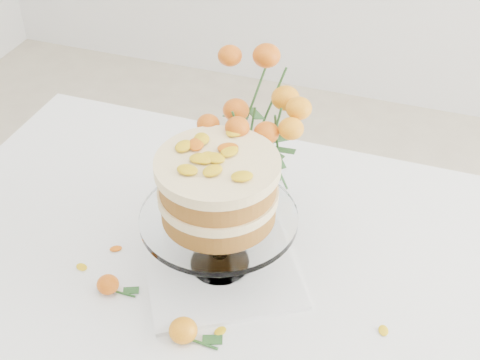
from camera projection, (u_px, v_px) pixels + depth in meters
The scene contains 12 objects.
table at pixel (242, 290), 1.40m from camera, with size 1.43×0.93×0.76m.
napkin at pixel (220, 266), 1.34m from camera, with size 0.30×0.30×0.01m, color white.
cake_stand at pixel (218, 195), 1.23m from camera, with size 0.30×0.30×0.27m.
rose_vase at pixel (260, 129), 1.33m from camera, with size 0.30×0.30×0.39m.
loose_rose_near at pixel (183, 331), 1.19m from camera, with size 0.09×0.05×0.04m.
loose_rose_far at pixel (108, 285), 1.28m from camera, with size 0.08×0.04×0.04m.
stray_petal_a at pixel (168, 282), 1.31m from camera, with size 0.03×0.02×0.00m, color gold.
stray_petal_b at pixel (208, 310), 1.25m from camera, with size 0.03×0.02×0.00m, color gold.
stray_petal_c at pixel (220, 331), 1.21m from camera, with size 0.03×0.02×0.00m, color gold.
stray_petal_d at pixel (116, 249), 1.38m from camera, with size 0.03×0.02×0.00m, color gold.
stray_petal_e at pixel (82, 267), 1.34m from camera, with size 0.03×0.02×0.00m, color gold.
stray_petal_f at pixel (383, 331), 1.21m from camera, with size 0.03×0.02×0.00m, color gold.
Camera 1 is at (0.31, -0.91, 1.72)m, focal length 50.00 mm.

